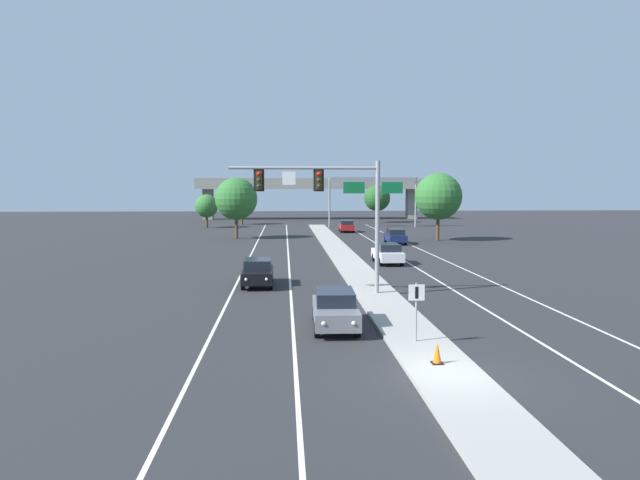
# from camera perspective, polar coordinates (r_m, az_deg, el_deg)

# --- Properties ---
(ground_plane) EXTENTS (260.00, 260.00, 0.00)m
(ground_plane) POSITION_cam_1_polar(r_m,az_deg,el_deg) (19.05, 12.33, -13.00)
(ground_plane) COLOR #28282B
(median_island) EXTENTS (2.40, 110.00, 0.15)m
(median_island) POSITION_cam_1_polar(r_m,az_deg,el_deg) (36.23, 4.53, -4.11)
(median_island) COLOR #9E9B93
(median_island) RESTS_ON ground
(lane_stripe_oncoming_center) EXTENTS (0.14, 100.00, 0.01)m
(lane_stripe_oncoming_center) POSITION_cam_1_polar(r_m,az_deg,el_deg) (42.81, -3.05, -2.77)
(lane_stripe_oncoming_center) COLOR silver
(lane_stripe_oncoming_center) RESTS_ON ground
(lane_stripe_receding_center) EXTENTS (0.14, 100.00, 0.01)m
(lane_stripe_receding_center) POSITION_cam_1_polar(r_m,az_deg,el_deg) (43.90, 9.33, -2.63)
(lane_stripe_receding_center) COLOR silver
(lane_stripe_receding_center) RESTS_ON ground
(edge_stripe_left) EXTENTS (0.14, 100.00, 0.01)m
(edge_stripe_left) POSITION_cam_1_polar(r_m,az_deg,el_deg) (42.91, -7.46, -2.79)
(edge_stripe_left) COLOR silver
(edge_stripe_left) RESTS_ON ground
(edge_stripe_right) EXTENTS (0.14, 100.00, 0.01)m
(edge_stripe_right) POSITION_cam_1_polar(r_m,az_deg,el_deg) (44.75, 13.46, -2.56)
(edge_stripe_right) COLOR silver
(edge_stripe_right) RESTS_ON ground
(overhead_signal_mast) EXTENTS (8.11, 0.44, 7.20)m
(overhead_signal_mast) POSITION_cam_1_polar(r_m,az_deg,el_deg) (31.32, 0.93, 4.18)
(overhead_signal_mast) COLOR gray
(overhead_signal_mast) RESTS_ON median_island
(median_sign_post) EXTENTS (0.60, 0.10, 2.20)m
(median_sign_post) POSITION_cam_1_polar(r_m,az_deg,el_deg) (22.11, 9.43, -6.16)
(median_sign_post) COLOR gray
(median_sign_post) RESTS_ON median_island
(car_oncoming_grey) EXTENTS (1.92, 4.51, 1.58)m
(car_oncoming_grey) POSITION_cam_1_polar(r_m,az_deg,el_deg) (24.61, 1.49, -6.75)
(car_oncoming_grey) COLOR slate
(car_oncoming_grey) RESTS_ON ground
(car_oncoming_black) EXTENTS (1.85, 4.48, 1.58)m
(car_oncoming_black) POSITION_cam_1_polar(r_m,az_deg,el_deg) (35.36, -6.12, -3.13)
(car_oncoming_black) COLOR black
(car_oncoming_black) RESTS_ON ground
(car_receding_white) EXTENTS (1.90, 4.50, 1.58)m
(car_receding_white) POSITION_cam_1_polar(r_m,az_deg,el_deg) (45.48, 6.65, -1.29)
(car_receding_white) COLOR silver
(car_receding_white) RESTS_ON ground
(car_receding_navy) EXTENTS (1.87, 4.49, 1.58)m
(car_receding_navy) POSITION_cam_1_polar(r_m,az_deg,el_deg) (61.63, 7.40, 0.38)
(car_receding_navy) COLOR #141E4C
(car_receding_navy) RESTS_ON ground
(car_receding_red) EXTENTS (1.93, 4.51, 1.58)m
(car_receding_red) POSITION_cam_1_polar(r_m,az_deg,el_deg) (77.54, 2.62, 1.39)
(car_receding_red) COLOR maroon
(car_receding_red) RESTS_ON ground
(traffic_cone_median_nose) EXTENTS (0.36, 0.36, 0.74)m
(traffic_cone_median_nose) POSITION_cam_1_polar(r_m,az_deg,el_deg) (19.73, 11.43, -10.80)
(traffic_cone_median_nose) COLOR black
(traffic_cone_median_nose) RESTS_ON median_island
(highway_sign_gantry) EXTENTS (13.28, 0.42, 7.50)m
(highway_sign_gantry) POSITION_cam_1_polar(r_m,az_deg,el_deg) (87.20, 5.22, 5.30)
(highway_sign_gantry) COLOR gray
(highway_sign_gantry) RESTS_ON ground
(overpass_bridge) EXTENTS (42.40, 6.40, 7.65)m
(overpass_bridge) POSITION_cam_1_polar(r_m,az_deg,el_deg) (109.54, -0.90, 5.09)
(overpass_bridge) COLOR gray
(overpass_bridge) RESTS_ON ground
(tree_far_left_c) EXTENTS (3.41, 3.41, 4.93)m
(tree_far_left_c) POSITION_cam_1_polar(r_m,az_deg,el_deg) (87.15, -11.07, 3.29)
(tree_far_left_c) COLOR #4C3823
(tree_far_left_c) RESTS_ON ground
(tree_far_right_a) EXTENTS (5.21, 5.21, 7.54)m
(tree_far_right_a) POSITION_cam_1_polar(r_m,az_deg,el_deg) (65.99, 11.54, 4.21)
(tree_far_right_a) COLOR #4C3823
(tree_far_right_a) RESTS_ON ground
(tree_far_right_c) EXTENTS (4.41, 4.41, 6.38)m
(tree_far_right_c) POSITION_cam_1_polar(r_m,az_deg,el_deg) (98.43, 5.62, 4.12)
(tree_far_right_c) COLOR #4C3823
(tree_far_right_c) RESTS_ON ground
(tree_far_left_a) EXTENTS (3.54, 3.54, 5.12)m
(tree_far_left_a) POSITION_cam_1_polar(r_m,az_deg,el_deg) (94.00, -7.68, 3.55)
(tree_far_left_a) COLOR #4C3823
(tree_far_left_a) RESTS_ON ground
(tree_far_left_b) EXTENTS (4.90, 4.90, 7.09)m
(tree_far_left_b) POSITION_cam_1_polar(r_m,az_deg,el_deg) (67.87, -8.23, 4.03)
(tree_far_left_b) COLOR #4C3823
(tree_far_left_b) RESTS_ON ground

